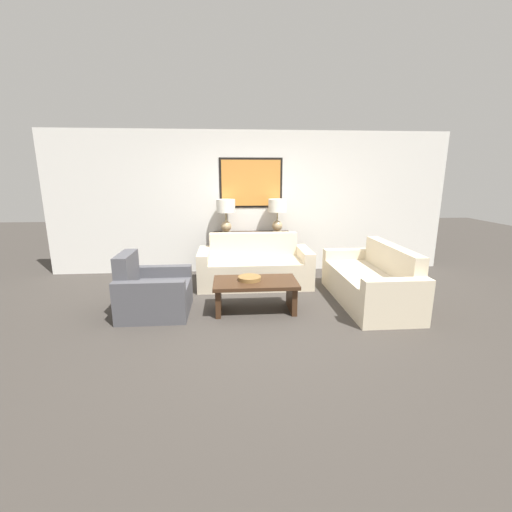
# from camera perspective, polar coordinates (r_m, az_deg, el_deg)

# --- Properties ---
(ground_plane) EXTENTS (20.00, 20.00, 0.00)m
(ground_plane) POSITION_cam_1_polar(r_m,az_deg,el_deg) (4.62, 1.13, -10.33)
(ground_plane) COLOR #3D3833
(back_wall) EXTENTS (7.58, 0.12, 2.65)m
(back_wall) POSITION_cam_1_polar(r_m,az_deg,el_deg) (6.62, -0.86, 8.89)
(back_wall) COLOR silver
(back_wall) RESTS_ON ground_plane
(console_table) EXTENTS (1.44, 0.39, 0.80)m
(console_table) POSITION_cam_1_polar(r_m,az_deg,el_deg) (6.49, -0.68, 0.46)
(console_table) COLOR #332319
(console_table) RESTS_ON ground_plane
(table_lamp_left) EXTENTS (0.34, 0.34, 0.62)m
(table_lamp_left) POSITION_cam_1_polar(r_m,az_deg,el_deg) (6.35, -5.04, 7.54)
(table_lamp_left) COLOR tan
(table_lamp_left) RESTS_ON console_table
(table_lamp_right) EXTENTS (0.34, 0.34, 0.62)m
(table_lamp_right) POSITION_cam_1_polar(r_m,az_deg,el_deg) (6.41, 3.60, 7.62)
(table_lamp_right) COLOR tan
(table_lamp_right) RESTS_ON console_table
(couch_by_back_wall) EXTENTS (1.90, 0.86, 0.85)m
(couch_by_back_wall) POSITION_cam_1_polar(r_m,az_deg,el_deg) (5.88, -0.25, -1.95)
(couch_by_back_wall) COLOR beige
(couch_by_back_wall) RESTS_ON ground_plane
(couch_by_side) EXTENTS (0.86, 1.90, 0.85)m
(couch_by_side) POSITION_cam_1_polar(r_m,az_deg,el_deg) (5.36, 18.56, -4.25)
(couch_by_side) COLOR beige
(couch_by_side) RESTS_ON ground_plane
(coffee_table) EXTENTS (1.15, 0.63, 0.44)m
(coffee_table) POSITION_cam_1_polar(r_m,az_deg,el_deg) (4.74, -0.11, -5.53)
(coffee_table) COLOR #3D2616
(coffee_table) RESTS_ON ground_plane
(decorative_bowl) EXTENTS (0.32, 0.32, 0.05)m
(decorative_bowl) POSITION_cam_1_polar(r_m,az_deg,el_deg) (4.72, -1.08, -3.73)
(decorative_bowl) COLOR olive
(decorative_bowl) RESTS_ON coffee_table
(armchair_near_back_wall) EXTENTS (0.90, 0.88, 0.84)m
(armchair_near_back_wall) POSITION_cam_1_polar(r_m,az_deg,el_deg) (4.90, -16.84, -5.99)
(armchair_near_back_wall) COLOR #4C4C51
(armchair_near_back_wall) RESTS_ON ground_plane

